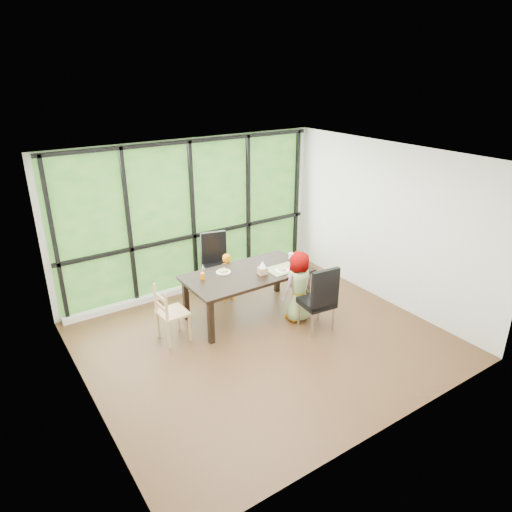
# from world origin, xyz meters

# --- Properties ---
(ground) EXTENTS (5.00, 5.00, 0.00)m
(ground) POSITION_xyz_m (0.00, 0.00, 0.00)
(ground) COLOR black
(ground) RESTS_ON ground
(back_wall) EXTENTS (5.00, 0.00, 5.00)m
(back_wall) POSITION_xyz_m (0.00, 2.25, 1.35)
(back_wall) COLOR silver
(back_wall) RESTS_ON ground
(foliage_backdrop) EXTENTS (4.80, 0.02, 2.65)m
(foliage_backdrop) POSITION_xyz_m (0.00, 2.23, 1.35)
(foliage_backdrop) COLOR #24511D
(foliage_backdrop) RESTS_ON back_wall
(window_mullions) EXTENTS (4.80, 0.06, 2.65)m
(window_mullions) POSITION_xyz_m (0.00, 2.19, 1.35)
(window_mullions) COLOR black
(window_mullions) RESTS_ON back_wall
(window_sill) EXTENTS (4.80, 0.12, 0.10)m
(window_sill) POSITION_xyz_m (0.00, 2.15, 0.05)
(window_sill) COLOR silver
(window_sill) RESTS_ON ground
(dining_table) EXTENTS (2.09, 1.20, 0.75)m
(dining_table) POSITION_xyz_m (0.23, 0.80, 0.38)
(dining_table) COLOR black
(dining_table) RESTS_ON ground
(chair_window_leather) EXTENTS (0.56, 0.56, 1.08)m
(chair_window_leather) POSITION_xyz_m (0.22, 1.80, 0.54)
(chair_window_leather) COLOR black
(chair_window_leather) RESTS_ON ground
(chair_interior_leather) EXTENTS (0.51, 0.51, 1.08)m
(chair_interior_leather) POSITION_xyz_m (0.86, -0.17, 0.54)
(chair_interior_leather) COLOR black
(chair_interior_leather) RESTS_ON ground
(chair_end_beech) EXTENTS (0.42, 0.43, 0.90)m
(chair_end_beech) POSITION_xyz_m (-1.09, 0.78, 0.45)
(chair_end_beech) COLOR tan
(chair_end_beech) RESTS_ON ground
(child_toddler) EXTENTS (0.33, 0.23, 0.85)m
(child_toddler) POSITION_xyz_m (0.23, 1.42, 0.43)
(child_toddler) COLOR orange
(child_toddler) RESTS_ON ground
(child_older) EXTENTS (0.58, 0.39, 1.16)m
(child_older) POSITION_xyz_m (0.82, 0.23, 0.58)
(child_older) COLOR slate
(child_older) RESTS_ON ground
(placemat) EXTENTS (0.51, 0.38, 0.01)m
(placemat) POSITION_xyz_m (0.78, 0.60, 0.75)
(placemat) COLOR tan
(placemat) RESTS_ON dining_table
(plate_far) EXTENTS (0.24, 0.24, 0.01)m
(plate_far) POSITION_xyz_m (-0.09, 1.02, 0.76)
(plate_far) COLOR white
(plate_far) RESTS_ON dining_table
(plate_near) EXTENTS (0.22, 0.22, 0.01)m
(plate_near) POSITION_xyz_m (0.73, 0.55, 0.76)
(plate_near) COLOR white
(plate_near) RESTS_ON dining_table
(orange_cup) EXTENTS (0.07, 0.07, 0.10)m
(orange_cup) POSITION_xyz_m (-0.48, 0.99, 0.80)
(orange_cup) COLOR #FF7D00
(orange_cup) RESTS_ON dining_table
(green_cup) EXTENTS (0.07, 0.07, 0.11)m
(green_cup) POSITION_xyz_m (1.09, 0.54, 0.80)
(green_cup) COLOR #42D228
(green_cup) RESTS_ON dining_table
(white_mug) EXTENTS (0.09, 0.09, 0.09)m
(white_mug) POSITION_xyz_m (1.17, 0.88, 0.80)
(white_mug) COLOR white
(white_mug) RESTS_ON dining_table
(tissue_box) EXTENTS (0.13, 0.13, 0.11)m
(tissue_box) POSITION_xyz_m (0.40, 0.63, 0.80)
(tissue_box) COLOR tan
(tissue_box) RESTS_ON dining_table
(crepe_rolls_far) EXTENTS (0.15, 0.12, 0.04)m
(crepe_rolls_far) POSITION_xyz_m (-0.09, 1.02, 0.78)
(crepe_rolls_far) COLOR tan
(crepe_rolls_far) RESTS_ON plate_far
(crepe_rolls_near) EXTENTS (0.10, 0.12, 0.04)m
(crepe_rolls_near) POSITION_xyz_m (0.73, 0.55, 0.78)
(crepe_rolls_near) COLOR tan
(crepe_rolls_near) RESTS_ON plate_near
(straw_white) EXTENTS (0.01, 0.04, 0.20)m
(straw_white) POSITION_xyz_m (-0.48, 0.99, 0.89)
(straw_white) COLOR white
(straw_white) RESTS_ON orange_cup
(straw_pink) EXTENTS (0.01, 0.04, 0.20)m
(straw_pink) POSITION_xyz_m (1.09, 0.54, 0.90)
(straw_pink) COLOR pink
(straw_pink) RESTS_ON green_cup
(tissue) EXTENTS (0.12, 0.12, 0.11)m
(tissue) POSITION_xyz_m (0.40, 0.63, 0.91)
(tissue) COLOR white
(tissue) RESTS_ON tissue_box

